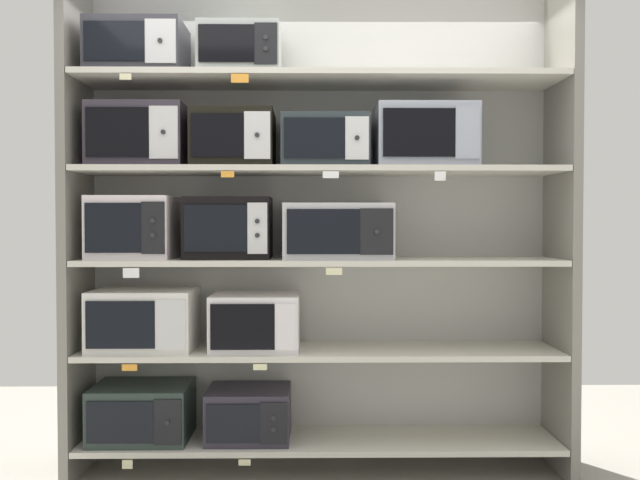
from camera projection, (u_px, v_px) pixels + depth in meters
name	position (u px, v px, depth m)	size (l,w,h in m)	color
back_panel	(319.00, 220.00, 4.02)	(2.76, 0.04, 2.74)	#B2B2AD
upright_left	(76.00, 219.00, 3.75)	(0.05, 0.47, 2.74)	gray
upright_right	(562.00, 219.00, 3.78)	(0.05, 0.47, 2.74)	gray
shelf_0	(320.00, 441.00, 3.80)	(2.56, 0.47, 0.03)	beige
microwave_0	(142.00, 412.00, 3.78)	(0.52, 0.42, 0.29)	#27352F
microwave_1	(249.00, 413.00, 3.78)	(0.44, 0.39, 0.27)	#2C2733
price_tag_0	(127.00, 464.00, 3.55)	(0.05, 0.00, 0.04)	beige
price_tag_1	(245.00, 462.00, 3.55)	(0.06, 0.00, 0.03)	beige
shelf_1	(320.00, 351.00, 3.78)	(2.56, 0.47, 0.03)	beige
microwave_2	(144.00, 319.00, 3.76)	(0.54, 0.41, 0.32)	silver
microwave_3	(256.00, 321.00, 3.77)	(0.47, 0.40, 0.30)	silver
price_tag_2	(130.00, 368.00, 3.53)	(0.08, 0.00, 0.03)	orange
price_tag_3	(260.00, 367.00, 3.54)	(0.07, 0.00, 0.03)	beige
shelf_2	(320.00, 261.00, 3.77)	(2.56, 0.47, 0.03)	beige
microwave_4	(133.00, 228.00, 3.75)	(0.43, 0.39, 0.33)	silver
microwave_5	(229.00, 228.00, 3.76)	(0.45, 0.35, 0.33)	black
microwave_6	(337.00, 231.00, 3.76)	(0.58, 0.43, 0.30)	#BBBBBF
price_tag_4	(131.00, 273.00, 3.52)	(0.08, 0.00, 0.05)	white
price_tag_5	(334.00, 271.00, 3.53)	(0.08, 0.00, 0.04)	beige
shelf_3	(320.00, 171.00, 3.76)	(2.56, 0.47, 0.03)	beige
microwave_7	(139.00, 136.00, 3.74)	(0.50, 0.36, 0.34)	#342E39
microwave_8	(234.00, 140.00, 3.74)	(0.43, 0.41, 0.30)	black
microwave_9	(325.00, 142.00, 3.75)	(0.46, 0.42, 0.27)	#293236
microwave_10	(424.00, 137.00, 3.76)	(0.53, 0.39, 0.33)	#979EAD
price_tag_6	(228.00, 174.00, 3.51)	(0.07, 0.00, 0.03)	orange
price_tag_7	(331.00, 175.00, 3.52)	(0.08, 0.00, 0.03)	white
price_tag_8	(440.00, 176.00, 3.53)	(0.06, 0.00, 0.05)	white
shelf_4	(320.00, 80.00, 3.75)	(2.56, 0.47, 0.03)	beige
microwave_11	(138.00, 50.00, 3.73)	(0.50, 0.40, 0.28)	#323139
microwave_12	(241.00, 52.00, 3.73)	(0.43, 0.38, 0.26)	#A1A8A2
price_tag_9	(125.00, 77.00, 3.50)	(0.06, 0.00, 0.03)	beige
price_tag_10	(240.00, 78.00, 3.50)	(0.09, 0.00, 0.04)	orange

